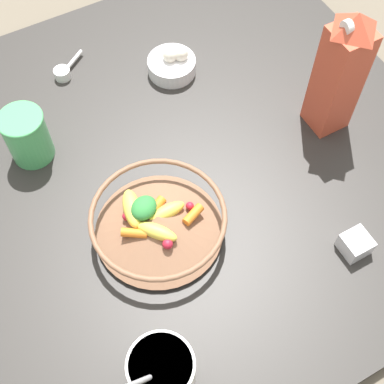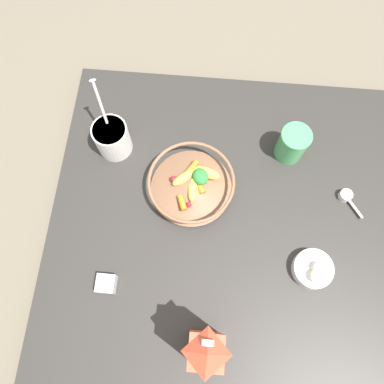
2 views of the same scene
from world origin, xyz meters
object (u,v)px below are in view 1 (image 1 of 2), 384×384
fruit_bowl (158,222)px  milk_carton (340,73)px  yogurt_tub (162,372)px  spice_jar (355,245)px  garlic_bowl (172,64)px  drinking_cup (27,135)px

fruit_bowl → milk_carton: bearing=98.9°
yogurt_tub → spice_jar: yogurt_tub is taller
milk_carton → garlic_bowl: bearing=-142.3°
milk_carton → garlic_bowl: size_ratio=2.66×
milk_carton → spice_jar: bearing=-25.9°
drinking_cup → garlic_bowl: drinking_cup is taller
milk_carton → drinking_cup: 0.62m
spice_jar → garlic_bowl: bearing=-171.2°
milk_carton → drinking_cup: size_ratio=2.52×
milk_carton → yogurt_tub: 0.63m
drinking_cup → garlic_bowl: (-0.06, 0.35, -0.04)m
garlic_bowl → fruit_bowl: bearing=-31.4°
fruit_bowl → yogurt_tub: (0.24, -0.12, 0.02)m
milk_carton → yogurt_tub: milk_carton is taller
fruit_bowl → milk_carton: size_ratio=0.87×
fruit_bowl → yogurt_tub: 0.27m
spice_jar → fruit_bowl: bearing=-124.4°
yogurt_tub → drinking_cup: bearing=-177.1°
milk_carton → yogurt_tub: bearing=-60.2°
spice_jar → garlic_bowl: 0.56m
fruit_bowl → spice_jar: (0.20, 0.30, -0.02)m
yogurt_tub → drinking_cup: 0.53m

